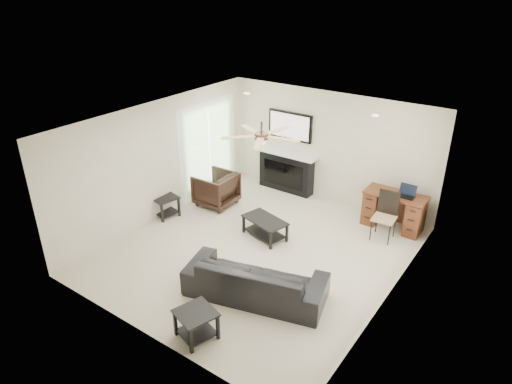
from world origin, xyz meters
TOP-DOWN VIEW (x-y plane):
  - room_shell at (0.19, 0.08)m, footprint 5.50×5.54m
  - sofa at (0.73, -1.12)m, footprint 2.41×1.44m
  - armchair at (-1.87, 1.03)m, footprint 0.85×0.82m
  - coffee_table at (-0.17, 0.48)m, footprint 1.00×0.71m
  - end_table_near at (0.58, -2.37)m, footprint 0.65×0.65m
  - end_table_left at (-2.42, -0.02)m, footprint 0.60×0.60m
  - fireplace_unit at (-0.99, 2.58)m, footprint 1.52×0.34m
  - desk at (1.75, 2.32)m, footprint 1.22×0.56m
  - desk_chair at (1.75, 1.77)m, footprint 0.45×0.47m
  - laptop at (1.95, 2.30)m, footprint 0.33×0.24m

SIDE VIEW (x-z plane):
  - coffee_table at x=-0.17m, z-range 0.00..0.40m
  - end_table_near at x=0.58m, z-range 0.00..0.45m
  - end_table_left at x=-2.42m, z-range 0.00..0.45m
  - sofa at x=0.73m, z-range 0.00..0.66m
  - armchair at x=-1.87m, z-range 0.00..0.76m
  - desk at x=1.75m, z-range 0.00..0.76m
  - desk_chair at x=1.75m, z-range 0.00..0.97m
  - laptop at x=1.95m, z-range 0.76..0.99m
  - fireplace_unit at x=-0.99m, z-range 0.00..1.91m
  - room_shell at x=0.19m, z-range 0.42..2.94m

